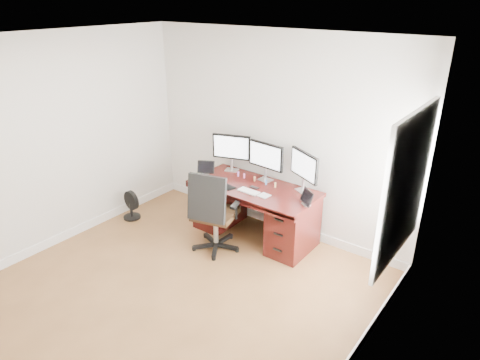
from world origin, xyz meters
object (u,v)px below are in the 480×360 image
Objects in this scene: keyboard at (249,191)px; floor_fan at (131,205)px; desk at (255,209)px; monitor_center at (266,157)px; office_chair at (214,225)px.

floor_fan is at bearing -162.10° from keyboard.
monitor_center is at bearing 90.03° from desk.
floor_fan is (-1.74, -0.70, -0.19)m from desk.
floor_fan is 1.51× the size of keyboard.
monitor_center reaches higher than desk.
monitor_center is (0.20, 0.85, 0.72)m from office_chair.
desk reaches higher than floor_fan.
monitor_center reaches higher than office_chair.
monitor_center reaches higher than keyboard.
keyboard reaches higher than floor_fan.
office_chair reaches higher than floor_fan.
desk is 0.65m from office_chair.
keyboard reaches higher than desk.
monitor_center is at bearing 97.43° from keyboard.
floor_fan is (-1.54, -0.09, -0.16)m from office_chair.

